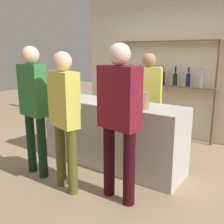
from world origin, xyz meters
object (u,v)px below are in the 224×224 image
at_px(customer_right, 119,112).
at_px(counter_bottle_1, 116,93).
at_px(server_behind_counter, 148,96).
at_px(cork_jar, 58,94).
at_px(customer_center, 64,112).
at_px(wine_glass, 112,95).
at_px(counter_bottle_0, 76,91).
at_px(counter_bottle_2, 134,94).
at_px(ice_bucket, 141,100).
at_px(customer_left, 33,101).

bearing_deg(customer_right, counter_bottle_1, 44.76).
relative_size(counter_bottle_1, server_behind_counter, 0.20).
relative_size(cork_jar, server_behind_counter, 0.08).
bearing_deg(customer_center, customer_right, -59.42).
height_order(wine_glass, cork_jar, wine_glass).
xyz_separation_m(customer_right, server_behind_counter, (-0.37, 1.40, -0.06)).
height_order(counter_bottle_0, cork_jar, counter_bottle_0).
distance_m(wine_glass, server_behind_counter, 0.81).
height_order(counter_bottle_2, customer_center, customer_center).
relative_size(wine_glass, cork_jar, 1.25).
bearing_deg(customer_center, ice_bucket, -22.09).
bearing_deg(customer_right, wine_glass, 49.28).
xyz_separation_m(wine_glass, customer_right, (0.53, -0.62, -0.05)).
bearing_deg(counter_bottle_0, wine_glass, -1.09).
bearing_deg(counter_bottle_1, customer_center, -93.74).
xyz_separation_m(wine_glass, server_behind_counter, (0.16, 0.79, -0.11)).
xyz_separation_m(counter_bottle_1, counter_bottle_2, (0.26, 0.06, -0.01)).
relative_size(customer_right, customer_center, 1.05).
bearing_deg(counter_bottle_0, counter_bottle_2, 14.95).
bearing_deg(counter_bottle_1, counter_bottle_2, 12.23).
xyz_separation_m(counter_bottle_1, customer_right, (0.59, -0.81, -0.06)).
relative_size(wine_glass, server_behind_counter, 0.10).
relative_size(wine_glass, ice_bucket, 0.69).
distance_m(customer_left, customer_center, 0.63).
relative_size(counter_bottle_2, cork_jar, 2.50).
distance_m(wine_glass, customer_right, 0.81).
xyz_separation_m(wine_glass, cork_jar, (-0.99, -0.07, -0.06)).
xyz_separation_m(counter_bottle_1, wine_glass, (0.06, -0.19, -0.01)).
xyz_separation_m(counter_bottle_1, customer_left, (-0.69, -0.92, -0.05)).
distance_m(counter_bottle_1, customer_left, 1.15).
bearing_deg(wine_glass, counter_bottle_2, 50.53).
bearing_deg(counter_bottle_0, customer_left, -95.86).
distance_m(counter_bottle_1, counter_bottle_2, 0.27).
bearing_deg(customer_right, server_behind_counter, 23.46).
distance_m(counter_bottle_1, server_behind_counter, 0.64).
height_order(counter_bottle_0, ice_bucket, counter_bottle_0).
bearing_deg(wine_glass, server_behind_counter, 78.60).
xyz_separation_m(customer_center, server_behind_counter, (0.28, 1.58, -0.01)).
xyz_separation_m(counter_bottle_0, customer_center, (0.55, -0.81, -0.09)).
bearing_deg(cork_jar, counter_bottle_0, 14.59).
distance_m(counter_bottle_0, cork_jar, 0.33).
height_order(ice_bucket, customer_center, customer_center).
bearing_deg(cork_jar, customer_right, -19.77).
distance_m(counter_bottle_0, counter_bottle_2, 0.91).
bearing_deg(counter_bottle_1, customer_left, -126.85).
relative_size(counter_bottle_1, ice_bucket, 1.42).
bearing_deg(customer_center, counter_bottle_1, 11.61).
bearing_deg(customer_right, cork_jar, 78.92).
bearing_deg(cork_jar, wine_glass, 4.05).
xyz_separation_m(wine_glass, customer_left, (-0.75, -0.73, -0.04)).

